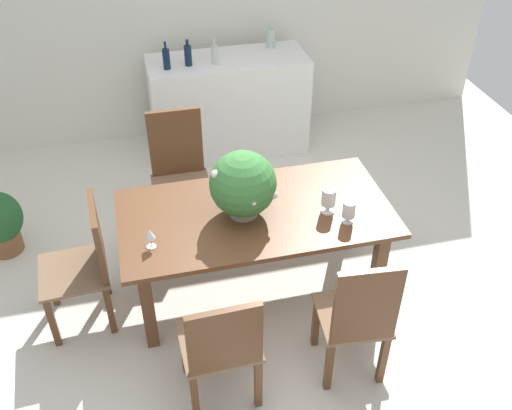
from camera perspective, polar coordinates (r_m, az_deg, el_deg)
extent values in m
plane|color=silver|center=(4.53, 0.01, -8.23)|extent=(7.04, 7.04, 0.00)
cube|color=silver|center=(6.05, -6.12, 18.50)|extent=(6.40, 0.10, 2.60)
cube|color=brown|center=(4.06, -0.05, -0.84)|extent=(1.91, 0.98, 0.04)
cube|color=brown|center=(3.98, -10.56, -9.91)|extent=(0.08, 0.08, 0.71)
cube|color=brown|center=(4.28, 11.94, -6.03)|extent=(0.08, 0.08, 0.71)
cube|color=brown|center=(4.51, -11.38, -3.33)|extent=(0.08, 0.08, 0.71)
cube|color=brown|center=(4.77, 8.58, -0.31)|extent=(0.08, 0.08, 0.71)
cube|color=brown|center=(4.12, 10.77, -10.66)|extent=(0.05, 0.05, 0.45)
cube|color=brown|center=(4.03, 5.90, -11.34)|extent=(0.05, 0.05, 0.45)
cube|color=brown|center=(3.90, 12.37, -14.54)|extent=(0.05, 0.05, 0.45)
cube|color=brown|center=(3.81, 7.18, -15.37)|extent=(0.05, 0.05, 0.45)
cube|color=brown|center=(3.78, 9.41, -10.64)|extent=(0.47, 0.47, 0.03)
cube|color=brown|center=(3.44, 10.82, -9.76)|extent=(0.40, 0.08, 0.56)
cube|color=brown|center=(3.93, -1.28, -12.74)|extent=(0.05, 0.05, 0.45)
cube|color=brown|center=(3.89, -7.06, -13.83)|extent=(0.05, 0.05, 0.45)
cube|color=brown|center=(3.71, 0.22, -17.04)|extent=(0.05, 0.05, 0.45)
cube|color=brown|center=(3.67, -6.03, -18.27)|extent=(0.05, 0.05, 0.45)
cube|color=brown|center=(3.61, -3.68, -13.16)|extent=(0.48, 0.46, 0.03)
cube|color=brown|center=(3.29, -3.08, -13.08)|extent=(0.43, 0.05, 0.47)
cube|color=brown|center=(4.82, -9.21, -1.97)|extent=(0.04, 0.04, 0.45)
cube|color=brown|center=(4.84, -4.49, -1.30)|extent=(0.04, 0.04, 0.45)
cube|color=brown|center=(5.09, -9.61, 0.47)|extent=(0.04, 0.04, 0.45)
cube|color=brown|center=(5.12, -5.15, 1.10)|extent=(0.04, 0.04, 0.45)
cube|color=brown|center=(4.82, -7.33, 1.83)|extent=(0.48, 0.43, 0.03)
cube|color=brown|center=(4.81, -7.91, 6.12)|extent=(0.44, 0.04, 0.59)
cube|color=brown|center=(4.52, -19.52, -7.16)|extent=(0.05, 0.05, 0.45)
cube|color=brown|center=(4.24, -19.37, -10.81)|extent=(0.05, 0.05, 0.45)
cube|color=brown|center=(4.49, -14.69, -6.32)|extent=(0.05, 0.05, 0.45)
cube|color=brown|center=(4.21, -14.17, -9.93)|extent=(0.05, 0.05, 0.45)
cube|color=brown|center=(4.20, -17.52, -6.25)|extent=(0.49, 0.50, 0.03)
cube|color=brown|center=(4.02, -15.27, -3.04)|extent=(0.07, 0.44, 0.49)
cylinder|color=gray|center=(4.00, -1.25, -0.39)|extent=(0.20, 0.20, 0.08)
sphere|color=#387538|center=(3.88, -1.29, 2.09)|extent=(0.46, 0.46, 0.46)
sphere|color=silver|center=(3.93, -2.59, 4.06)|extent=(0.06, 0.06, 0.06)
sphere|color=silver|center=(3.97, -3.18, 2.15)|extent=(0.06, 0.06, 0.06)
sphere|color=silver|center=(3.72, -0.24, 0.23)|extent=(0.04, 0.04, 0.04)
sphere|color=silver|center=(4.03, 0.48, 2.76)|extent=(0.06, 0.06, 0.06)
sphere|color=silver|center=(3.85, 1.72, 1.02)|extent=(0.06, 0.06, 0.06)
sphere|color=silver|center=(3.77, -4.00, 3.01)|extent=(0.06, 0.06, 0.06)
cylinder|color=silver|center=(4.08, 7.03, -0.56)|extent=(0.10, 0.10, 0.01)
cylinder|color=silver|center=(4.06, 7.07, -0.20)|extent=(0.03, 0.03, 0.05)
cylinder|color=silver|center=(4.00, 7.16, 0.80)|extent=(0.10, 0.10, 0.13)
cylinder|color=silver|center=(4.00, 8.97, -1.59)|extent=(0.08, 0.08, 0.01)
cylinder|color=silver|center=(3.99, 9.01, -1.31)|extent=(0.02, 0.02, 0.04)
cylinder|color=silver|center=(3.94, 9.12, -0.42)|extent=(0.09, 0.09, 0.12)
cylinder|color=silver|center=(3.82, -10.23, -4.03)|extent=(0.06, 0.06, 0.00)
cylinder|color=silver|center=(3.80, -10.30, -3.60)|extent=(0.01, 0.01, 0.07)
cone|color=silver|center=(3.75, -10.41, -2.78)|extent=(0.07, 0.07, 0.07)
cube|color=white|center=(5.91, -2.68, 9.72)|extent=(1.53, 0.60, 1.00)
cylinder|color=#B2BFB7|center=(5.91, 1.49, 16.06)|extent=(0.08, 0.08, 0.18)
cylinder|color=#B2BFB7|center=(5.87, 1.51, 17.13)|extent=(0.03, 0.03, 0.05)
cylinder|color=#0F1E38|center=(5.50, -8.80, 13.99)|extent=(0.07, 0.07, 0.19)
cylinder|color=#0F1E38|center=(5.45, -8.93, 15.24)|extent=(0.02, 0.02, 0.07)
cylinder|color=#0F1E38|center=(5.55, -6.70, 14.37)|extent=(0.07, 0.07, 0.19)
cylinder|color=#0F1E38|center=(5.50, -6.79, 15.55)|extent=(0.03, 0.03, 0.06)
cylinder|color=#B2BFB7|center=(5.56, -4.08, 14.50)|extent=(0.06, 0.06, 0.18)
cylinder|color=#B2BFB7|center=(5.51, -4.14, 15.70)|extent=(0.02, 0.02, 0.07)
cylinder|color=brown|center=(5.23, -23.42, -3.27)|extent=(0.27, 0.27, 0.18)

